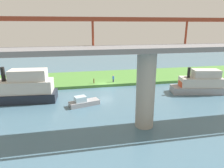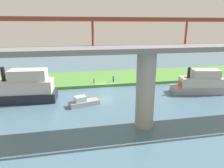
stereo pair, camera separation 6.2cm
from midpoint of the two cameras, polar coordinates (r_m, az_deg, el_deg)
The scene contains 9 objects.
ground_plane at distance 38.11m, azimuth -1.67°, elevation -0.87°, with size 160.00×160.00×0.00m, color #476B7F.
grassy_bank at distance 43.75m, azimuth -3.01°, elevation 1.68°, with size 80.00×12.00×0.50m, color #4C8438.
bridge_pylon at distance 22.63m, azimuth 9.17°, elevation -1.76°, with size 2.03×2.03×8.45m, color #9E998E.
bridge_span at distance 21.69m, azimuth 9.71°, elevation 10.22°, with size 75.17×4.30×3.25m.
person_on_bank at distance 39.48m, azimuth 0.32°, elevation 1.55°, with size 0.40×0.40×1.39m.
mooring_post at distance 38.92m, azimuth -5.08°, elevation 0.86°, with size 0.20×0.20×0.87m, color brown.
riverboat_paddlewheel at distance 37.52m, azimuth 23.01°, elevation 0.13°, with size 8.93×4.42×4.37m.
pontoon_yellow at distance 33.34m, azimuth -23.52°, elevation -1.20°, with size 10.55×4.15×5.29m.
motorboat_white at distance 29.68m, azimuth -8.00°, elevation -4.97°, with size 4.54×2.66×1.43m.
Camera 1 is at (6.16, 35.95, 11.04)m, focal length 33.08 mm.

